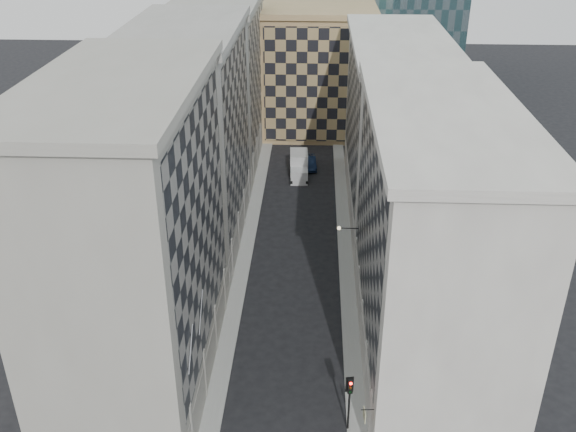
# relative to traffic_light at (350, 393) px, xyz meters

# --- Properties ---
(sidewalk_west) EXTENTS (1.50, 100.00, 0.15)m
(sidewalk_west) POSITION_rel_traffic_light_xyz_m (-9.80, 24.62, -3.33)
(sidewalk_west) COLOR gray
(sidewalk_west) RESTS_ON ground
(sidewalk_east) EXTENTS (1.50, 100.00, 0.15)m
(sidewalk_east) POSITION_rel_traffic_light_xyz_m (0.70, 24.62, -3.33)
(sidewalk_east) COLOR gray
(sidewalk_east) RESTS_ON ground
(bldg_left_a) EXTENTS (10.80, 22.80, 23.70)m
(bldg_left_a) POSITION_rel_traffic_light_xyz_m (-15.43, 5.62, 8.42)
(bldg_left_a) COLOR gray
(bldg_left_a) RESTS_ON ground
(bldg_left_b) EXTENTS (10.80, 22.80, 22.70)m
(bldg_left_b) POSITION_rel_traffic_light_xyz_m (-15.43, 27.62, 7.92)
(bldg_left_b) COLOR gray
(bldg_left_b) RESTS_ON ground
(bldg_left_c) EXTENTS (10.80, 22.80, 21.70)m
(bldg_left_c) POSITION_rel_traffic_light_xyz_m (-15.43, 49.62, 7.42)
(bldg_left_c) COLOR gray
(bldg_left_c) RESTS_ON ground
(bldg_right_a) EXTENTS (10.80, 26.80, 20.70)m
(bldg_right_a) POSITION_rel_traffic_light_xyz_m (6.33, 9.62, 6.92)
(bldg_right_a) COLOR #B7B0A7
(bldg_right_a) RESTS_ON ground
(bldg_right_b) EXTENTS (10.80, 28.80, 19.70)m
(bldg_right_b) POSITION_rel_traffic_light_xyz_m (6.34, 36.62, 6.44)
(bldg_right_b) COLOR #B7B0A7
(bldg_right_b) RESTS_ON ground
(tan_block) EXTENTS (16.80, 14.80, 18.80)m
(tan_block) POSITION_rel_traffic_light_xyz_m (-2.55, 62.52, 6.03)
(tan_block) COLOR tan
(tan_block) RESTS_ON ground
(flagpoles_left) EXTENTS (0.10, 6.33, 2.33)m
(flagpoles_left) POSITION_rel_traffic_light_xyz_m (-10.45, 0.62, 4.60)
(flagpoles_left) COLOR gray
(flagpoles_left) RESTS_ON ground
(bracket_lamp) EXTENTS (1.98, 0.36, 0.36)m
(bracket_lamp) POSITION_rel_traffic_light_xyz_m (-0.17, 18.62, 2.80)
(bracket_lamp) COLOR black
(bracket_lamp) RESTS_ON ground
(traffic_light) EXTENTS (0.57, 0.52, 4.54)m
(traffic_light) POSITION_rel_traffic_light_xyz_m (0.00, 0.00, 0.00)
(traffic_light) COLOR black
(traffic_light) RESTS_ON sidewalk_east
(box_truck) EXTENTS (2.54, 5.74, 3.10)m
(box_truck) POSITION_rel_traffic_light_xyz_m (-4.77, 44.26, -2.05)
(box_truck) COLOR silver
(box_truck) RESTS_ON ground
(dark_car) EXTENTS (2.09, 4.89, 1.57)m
(dark_car) POSITION_rel_traffic_light_xyz_m (-3.42, 47.15, -2.62)
(dark_car) COLOR #0D1932
(dark_car) RESTS_ON ground
(shop_sign) EXTENTS (0.91, 0.80, 0.89)m
(shop_sign) POSITION_rel_traffic_light_xyz_m (0.86, -2.38, 0.43)
(shop_sign) COLOR black
(shop_sign) RESTS_ON ground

